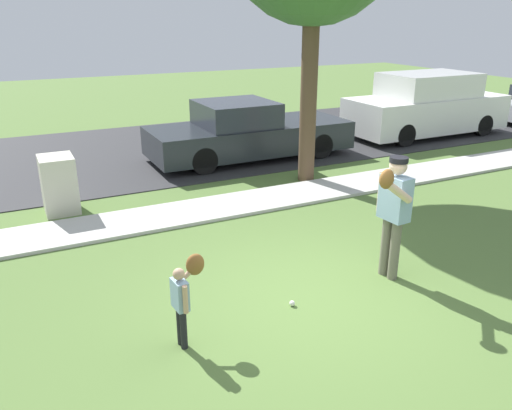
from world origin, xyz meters
The scene contains 9 objects.
ground_plane centered at (0.00, 3.50, 0.00)m, with size 48.00×48.00×0.00m, color #567538.
sidewalk_strip centered at (0.00, 3.60, 0.03)m, with size 36.00×1.20×0.06m, color beige.
road_surface centered at (0.00, 8.60, 0.01)m, with size 36.00×6.80×0.02m, color #2D2D30.
person_adult centered at (1.34, -0.03, 1.10)m, with size 0.70×0.70×1.77m.
person_child centered at (-1.74, -0.25, 0.67)m, with size 0.44×0.42×1.03m.
baseball centered at (-0.27, -0.11, 0.04)m, with size 0.07×0.07×0.07m, color white.
utility_cabinet centered at (-2.50, 4.79, 0.54)m, with size 0.61×0.73×1.08m, color beige.
parked_pickup_dark centered at (2.33, 6.71, 0.67)m, with size 5.20×1.95×1.48m.
parked_van_white centered at (8.39, 6.71, 0.90)m, with size 5.00×1.95×1.88m.
Camera 1 is at (-3.25, -5.08, 3.55)m, focal length 36.11 mm.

